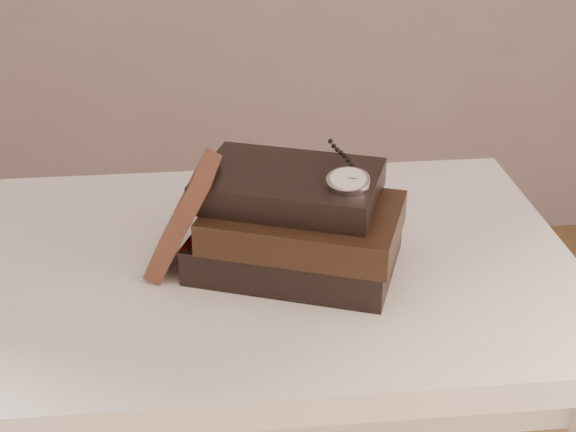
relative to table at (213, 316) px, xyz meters
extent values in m
cube|color=white|center=(0.00, 0.00, 0.07)|extent=(1.00, 0.60, 0.04)
cube|color=white|center=(0.00, 0.00, 0.01)|extent=(0.88, 0.49, 0.08)
cylinder|color=white|center=(0.45, 0.25, -0.30)|extent=(0.05, 0.05, 0.71)
cube|color=black|center=(0.11, -0.02, 0.12)|extent=(0.31, 0.26, 0.05)
cube|color=beige|center=(0.12, -0.03, 0.12)|extent=(0.30, 0.25, 0.04)
cube|color=gold|center=(0.00, 0.05, 0.12)|extent=(0.01, 0.01, 0.05)
cube|color=maroon|center=(0.00, 0.02, 0.12)|extent=(0.07, 0.16, 0.05)
cube|color=black|center=(0.12, -0.04, 0.16)|extent=(0.29, 0.25, 0.04)
cube|color=beige|center=(0.13, -0.04, 0.16)|extent=(0.28, 0.23, 0.03)
cube|color=gold|center=(0.02, 0.03, 0.16)|extent=(0.01, 0.01, 0.04)
cube|color=black|center=(0.11, -0.01, 0.20)|extent=(0.27, 0.23, 0.04)
cube|color=beige|center=(0.11, -0.01, 0.20)|extent=(0.26, 0.22, 0.03)
cube|color=gold|center=(0.01, 0.05, 0.20)|extent=(0.01, 0.01, 0.04)
cube|color=#3C2017|center=(-0.03, -0.01, 0.17)|extent=(0.11, 0.11, 0.15)
cylinder|color=silver|center=(0.18, -0.07, 0.23)|extent=(0.07, 0.07, 0.02)
cylinder|color=white|center=(0.18, -0.07, 0.24)|extent=(0.06, 0.06, 0.01)
torus|color=silver|center=(0.18, -0.07, 0.24)|extent=(0.07, 0.07, 0.01)
cylinder|color=silver|center=(0.19, -0.04, 0.23)|extent=(0.01, 0.01, 0.01)
cube|color=black|center=(0.18, -0.06, 0.24)|extent=(0.01, 0.01, 0.00)
cube|color=black|center=(0.18, -0.07, 0.24)|extent=(0.01, 0.01, 0.00)
sphere|color=black|center=(0.19, -0.03, 0.24)|extent=(0.01, 0.01, 0.01)
sphere|color=black|center=(0.18, -0.01, 0.24)|extent=(0.01, 0.01, 0.01)
sphere|color=black|center=(0.18, 0.00, 0.24)|extent=(0.01, 0.01, 0.01)
sphere|color=black|center=(0.18, 0.02, 0.24)|extent=(0.01, 0.01, 0.01)
sphere|color=black|center=(0.18, 0.03, 0.24)|extent=(0.01, 0.01, 0.01)
sphere|color=black|center=(0.17, 0.04, 0.24)|extent=(0.01, 0.01, 0.01)
sphere|color=black|center=(0.17, 0.06, 0.24)|extent=(0.01, 0.01, 0.01)
torus|color=silver|center=(0.03, 0.10, 0.17)|extent=(0.06, 0.03, 0.05)
torus|color=silver|center=(0.08, 0.08, 0.17)|extent=(0.06, 0.03, 0.05)
cylinder|color=silver|center=(0.06, 0.09, 0.17)|extent=(0.02, 0.01, 0.00)
cylinder|color=silver|center=(0.03, 0.16, 0.16)|extent=(0.05, 0.11, 0.03)
cylinder|color=silver|center=(0.13, 0.12, 0.16)|extent=(0.05, 0.11, 0.03)
camera|label=1|loc=(0.00, -0.98, 0.67)|focal=51.54mm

